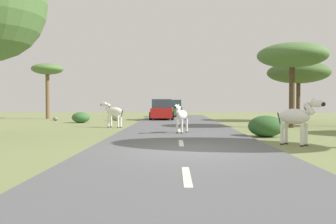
{
  "coord_description": "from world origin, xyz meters",
  "views": [
    {
      "loc": [
        -0.46,
        -11.29,
        1.5
      ],
      "look_at": [
        -0.81,
        9.01,
        0.99
      ],
      "focal_mm": 39.75,
      "sensor_mm": 36.0,
      "label": 1
    }
  ],
  "objects_px": {
    "bush_1": "(266,126)",
    "rock_1": "(56,119)",
    "zebra_1": "(297,117)",
    "car_0": "(162,110)",
    "tree_0": "(292,56)",
    "bush_2": "(81,117)",
    "zebra_2": "(113,112)",
    "car_1": "(173,109)",
    "rock_0": "(116,116)",
    "zebra_0": "(181,115)",
    "tree_6": "(47,71)",
    "tree_1": "(298,73)"
  },
  "relations": [
    {
      "from": "car_1",
      "to": "rock_0",
      "type": "distance_m",
      "value": 9.88
    },
    {
      "from": "tree_0",
      "to": "bush_2",
      "type": "relative_size",
      "value": 3.79
    },
    {
      "from": "zebra_1",
      "to": "zebra_2",
      "type": "distance_m",
      "value": 12.21
    },
    {
      "from": "rock_1",
      "to": "rock_0",
      "type": "bearing_deg",
      "value": 4.39
    },
    {
      "from": "zebra_2",
      "to": "zebra_1",
      "type": "bearing_deg",
      "value": -112.73
    },
    {
      "from": "zebra_1",
      "to": "rock_0",
      "type": "height_order",
      "value": "zebra_1"
    },
    {
      "from": "tree_1",
      "to": "bush_1",
      "type": "relative_size",
      "value": 3.19
    },
    {
      "from": "bush_1",
      "to": "rock_1",
      "type": "distance_m",
      "value": 19.88
    },
    {
      "from": "tree_1",
      "to": "bush_2",
      "type": "bearing_deg",
      "value": -170.92
    },
    {
      "from": "zebra_1",
      "to": "car_0",
      "type": "distance_m",
      "value": 19.82
    },
    {
      "from": "car_0",
      "to": "car_1",
      "type": "distance_m",
      "value": 7.54
    },
    {
      "from": "tree_0",
      "to": "bush_1",
      "type": "xyz_separation_m",
      "value": [
        -3.03,
        -6.09,
        -3.81
      ]
    },
    {
      "from": "zebra_2",
      "to": "car_0",
      "type": "relative_size",
      "value": 0.36
    },
    {
      "from": "tree_1",
      "to": "bush_2",
      "type": "xyz_separation_m",
      "value": [
        -16.92,
        -2.7,
        -3.5
      ]
    },
    {
      "from": "zebra_0",
      "to": "rock_1",
      "type": "bearing_deg",
      "value": -29.19
    },
    {
      "from": "bush_2",
      "to": "car_1",
      "type": "bearing_deg",
      "value": 60.81
    },
    {
      "from": "zebra_1",
      "to": "bush_1",
      "type": "distance_m",
      "value": 3.33
    },
    {
      "from": "zebra_1",
      "to": "zebra_2",
      "type": "bearing_deg",
      "value": -93.37
    },
    {
      "from": "rock_1",
      "to": "tree_6",
      "type": "bearing_deg",
      "value": 117.66
    },
    {
      "from": "bush_2",
      "to": "rock_1",
      "type": "bearing_deg",
      "value": 132.78
    },
    {
      "from": "zebra_0",
      "to": "zebra_2",
      "type": "height_order",
      "value": "zebra_2"
    },
    {
      "from": "rock_0",
      "to": "rock_1",
      "type": "relative_size",
      "value": 2.03
    },
    {
      "from": "car_0",
      "to": "car_1",
      "type": "height_order",
      "value": "same"
    },
    {
      "from": "tree_6",
      "to": "rock_0",
      "type": "distance_m",
      "value": 8.63
    },
    {
      "from": "zebra_2",
      "to": "bush_1",
      "type": "bearing_deg",
      "value": -101.27
    },
    {
      "from": "tree_1",
      "to": "rock_1",
      "type": "distance_m",
      "value": 20.18
    },
    {
      "from": "zebra_0",
      "to": "tree_6",
      "type": "height_order",
      "value": "tree_6"
    },
    {
      "from": "bush_1",
      "to": "bush_2",
      "type": "xyz_separation_m",
      "value": [
        -10.95,
        11.12,
        -0.07
      ]
    },
    {
      "from": "tree_1",
      "to": "tree_6",
      "type": "distance_m",
      "value": 22.09
    },
    {
      "from": "bush_1",
      "to": "rock_0",
      "type": "height_order",
      "value": "bush_1"
    },
    {
      "from": "car_1",
      "to": "zebra_1",
      "type": "bearing_deg",
      "value": -81.59
    },
    {
      "from": "zebra_0",
      "to": "car_0",
      "type": "relative_size",
      "value": 0.33
    },
    {
      "from": "tree_1",
      "to": "zebra_2",
      "type": "bearing_deg",
      "value": -150.19
    },
    {
      "from": "zebra_2",
      "to": "rock_1",
      "type": "bearing_deg",
      "value": 63.42
    },
    {
      "from": "zebra_2",
      "to": "bush_1",
      "type": "distance_m",
      "value": 9.76
    },
    {
      "from": "zebra_0",
      "to": "tree_6",
      "type": "bearing_deg",
      "value": -31.33
    },
    {
      "from": "bush_1",
      "to": "car_0",
      "type": "bearing_deg",
      "value": 107.77
    },
    {
      "from": "tree_1",
      "to": "bush_1",
      "type": "bearing_deg",
      "value": -113.38
    },
    {
      "from": "car_1",
      "to": "tree_0",
      "type": "xyz_separation_m",
      "value": [
        7.18,
        -17.21,
        3.43
      ]
    },
    {
      "from": "car_0",
      "to": "tree_1",
      "type": "xyz_separation_m",
      "value": [
        11.05,
        -2.0,
        3.05
      ]
    },
    {
      "from": "rock_0",
      "to": "rock_1",
      "type": "distance_m",
      "value": 5.0
    },
    {
      "from": "car_1",
      "to": "bush_1",
      "type": "bearing_deg",
      "value": -80.9
    },
    {
      "from": "zebra_1",
      "to": "bush_2",
      "type": "bearing_deg",
      "value": -96.06
    },
    {
      "from": "zebra_2",
      "to": "tree_0",
      "type": "relative_size",
      "value": 0.31
    },
    {
      "from": "zebra_1",
      "to": "bush_1",
      "type": "relative_size",
      "value": 1.07
    },
    {
      "from": "rock_0",
      "to": "zebra_1",
      "type": "bearing_deg",
      "value": -63.0
    },
    {
      "from": "bush_2",
      "to": "rock_1",
      "type": "distance_m",
      "value": 4.28
    },
    {
      "from": "zebra_2",
      "to": "bush_2",
      "type": "relative_size",
      "value": 1.18
    },
    {
      "from": "bush_2",
      "to": "tree_6",
      "type": "bearing_deg",
      "value": 125.41
    },
    {
      "from": "car_0",
      "to": "bush_1",
      "type": "height_order",
      "value": "car_0"
    }
  ]
}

